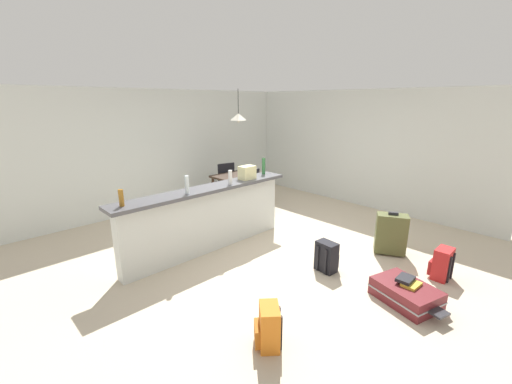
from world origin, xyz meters
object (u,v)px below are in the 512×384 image
pendant_lamp (238,117)px  backpack_black (327,257)px  backpack_orange (268,327)px  bottle_amber (121,198)px  suitcase_upright_olive (391,234)px  dining_table (241,179)px  dining_chair_far_side (224,181)px  grocery_bag (247,173)px  dining_chair_near_partition (257,191)px  bottle_white (230,177)px  book_stack (408,281)px  bottle_clear (187,185)px  suitcase_flat_maroon (406,293)px  bottle_green (264,166)px  backpack_red (442,264)px

pendant_lamp → backpack_black: bearing=-108.7°
pendant_lamp → backpack_orange: bearing=-127.5°
bottle_amber → suitcase_upright_olive: bearing=-32.6°
dining_table → dining_chair_far_side: size_ratio=1.18×
dining_table → backpack_black: (-0.97, -2.87, -0.44)m
grocery_bag → pendant_lamp: bearing=53.7°
dining_chair_near_partition → pendant_lamp: size_ratio=1.39×
bottle_white → book_stack: (0.47, -2.62, -0.87)m
bottle_amber → book_stack: size_ratio=0.86×
dining_table → dining_chair_near_partition: 0.60m
dining_table → pendant_lamp: pendant_lamp is taller
suitcase_upright_olive → book_stack: 1.25m
bottle_clear → pendant_lamp: pendant_lamp is taller
grocery_bag → dining_chair_far_side: bearing=62.7°
bottle_clear → grocery_bag: size_ratio=0.99×
pendant_lamp → dining_chair_near_partition: bearing=-99.5°
bottle_clear → suitcase_flat_maroon: 3.07m
grocery_bag → dining_chair_near_partition: (0.86, 0.64, -0.60)m
bottle_white → dining_chair_far_side: bottle_white is taller
book_stack → grocery_bag: bearing=90.9°
bottle_amber → book_stack: bearing=-51.9°
backpack_orange → book_stack: (1.68, -0.62, 0.05)m
bottle_green → backpack_black: size_ratio=0.68×
dining_chair_near_partition → backpack_black: dining_chair_near_partition is taller
backpack_black → suitcase_upright_olive: bearing=-18.6°
bottle_white → backpack_black: bottle_white is taller
backpack_orange → backpack_black: size_ratio=1.00×
bottle_green → suitcase_upright_olive: bottle_green is taller
bottle_amber → dining_chair_near_partition: bearing=12.2°
suitcase_upright_olive → dining_table: bearing=92.8°
dining_table → dining_chair_far_side: 0.56m
grocery_bag → pendant_lamp: (0.97, 1.32, 0.82)m
dining_table → backpack_black: dining_table is taller
bottle_green → grocery_bag: 0.48m
dining_chair_near_partition → suitcase_flat_maroon: 3.47m
dining_table → suitcase_upright_olive: 3.26m
bottle_green → bottle_white: bearing=-169.6°
backpack_black → book_stack: (0.07, -1.05, 0.05)m
bottle_white → backpack_black: size_ratio=0.53×
backpack_orange → dining_chair_near_partition: bearing=47.5°
suitcase_upright_olive → bottle_amber: bearing=147.4°
dining_chair_near_partition → backpack_orange: bearing=-132.5°
bottle_green → pendant_lamp: bearing=68.1°
bottle_clear → dining_chair_far_side: bottle_clear is taller
grocery_bag → pendant_lamp: pendant_lamp is taller
dining_chair_near_partition → suitcase_flat_maroon: size_ratio=1.05×
dining_chair_near_partition → suitcase_upright_olive: bearing=-85.0°
backpack_red → bottle_amber: bearing=136.5°
bottle_amber → backpack_black: (2.05, -1.65, -0.91)m
bottle_amber → backpack_black: bearing=-38.9°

